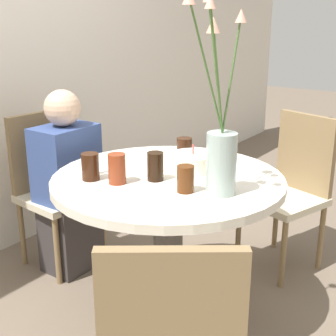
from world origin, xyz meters
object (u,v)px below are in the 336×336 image
object	(u,v)px
drink_glass_2	(117,169)
side_plate	(93,167)
flower_vase	(220,144)
person_guest	(68,189)
drink_glass_3	(186,179)
drink_glass_1	(184,147)
chair_far_back	(51,181)
birthday_cake	(193,162)
chair_left_flank	(292,183)
drink_glass_0	(155,166)
drink_glass_4	(90,167)

from	to	relation	value
drink_glass_2	side_plate	bearing A→B (deg)	67.78
flower_vase	person_guest	bearing A→B (deg)	83.21
flower_vase	drink_glass_3	size ratio (longest dim) A/B	7.01
drink_glass_1	drink_glass_2	xyz separation A→B (m)	(-0.51, 0.02, 0.02)
chair_far_back	drink_glass_1	size ratio (longest dim) A/B	9.00
birthday_cake	drink_glass_3	bearing A→B (deg)	-153.69
chair_left_flank	drink_glass_2	distance (m)	1.18
chair_far_back	drink_glass_0	size ratio (longest dim) A/B	7.10
drink_glass_0	person_guest	distance (m)	0.80
flower_vase	drink_glass_1	bearing A→B (deg)	48.38
chair_far_back	drink_glass_3	world-z (taller)	chair_far_back
flower_vase	drink_glass_1	xyz separation A→B (m)	(0.36, 0.41, -0.16)
chair_left_flank	side_plate	size ratio (longest dim) A/B	4.21
chair_far_back	drink_glass_1	world-z (taller)	chair_far_back
drink_glass_0	drink_glass_4	size ratio (longest dim) A/B	1.05
chair_left_flank	side_plate	bearing A→B (deg)	-106.06
drink_glass_1	drink_glass_2	size ratio (longest dim) A/B	0.76
chair_far_back	person_guest	bearing A→B (deg)	-90.00
drink_glass_1	drink_glass_4	distance (m)	0.56
chair_left_flank	drink_glass_3	world-z (taller)	chair_left_flank
side_plate	drink_glass_2	xyz separation A→B (m)	(-0.10, -0.24, 0.06)
drink_glass_0	drink_glass_3	xyz separation A→B (m)	(-0.04, -0.19, -0.01)
chair_left_flank	drink_glass_3	size ratio (longest dim) A/B	8.05
chair_far_back	drink_glass_4	bearing A→B (deg)	-110.77
chair_far_back	side_plate	bearing A→B (deg)	-103.82
drink_glass_3	person_guest	size ratio (longest dim) A/B	0.11
flower_vase	drink_glass_3	bearing A→B (deg)	115.96
flower_vase	drink_glass_1	size ratio (longest dim) A/B	7.84
flower_vase	drink_glass_0	bearing A→B (deg)	92.76
person_guest	birthday_cake	bearing A→B (deg)	-84.69
flower_vase	drink_glass_4	xyz separation A→B (m)	(-0.18, 0.55, -0.15)
chair_left_flank	flower_vase	distance (m)	1.03
flower_vase	drink_glass_4	world-z (taller)	flower_vase
drink_glass_0	drink_glass_4	world-z (taller)	drink_glass_0
drink_glass_2	birthday_cake	bearing A→B (deg)	-26.76
birthday_cake	drink_glass_2	distance (m)	0.38
birthday_cake	drink_glass_3	distance (m)	0.29
birthday_cake	drink_glass_2	xyz separation A→B (m)	(-0.34, 0.17, 0.03)
flower_vase	side_plate	xyz separation A→B (m)	(-0.05, 0.67, -0.21)
drink_glass_3	person_guest	bearing A→B (deg)	78.67
drink_glass_1	person_guest	size ratio (longest dim) A/B	0.09
birthday_cake	flower_vase	xyz separation A→B (m)	(-0.20, -0.25, 0.17)
birthday_cake	side_plate	bearing A→B (deg)	120.34
chair_left_flank	person_guest	world-z (taller)	person_guest
chair_far_back	drink_glass_1	xyz separation A→B (m)	(0.22, -0.79, 0.28)
flower_vase	drink_glass_2	distance (m)	0.47
drink_glass_3	chair_far_back	bearing A→B (deg)	79.59
birthday_cake	drink_glass_4	xyz separation A→B (m)	(-0.37, 0.30, 0.02)
drink_glass_3	chair_left_flank	bearing A→B (deg)	-5.78
birthday_cake	person_guest	size ratio (longest dim) A/B	0.20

